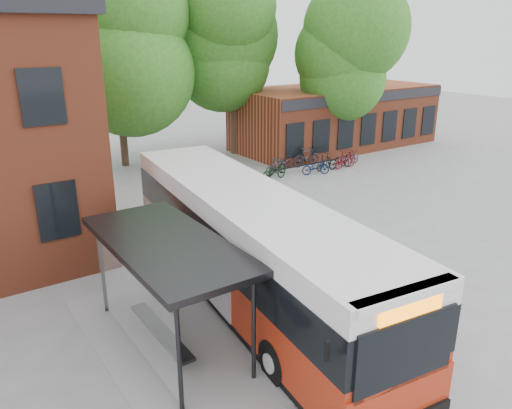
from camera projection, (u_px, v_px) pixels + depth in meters
ground at (288, 282)px, 15.88m from camera, size 100.00×100.00×0.00m
shop_row at (336, 117)px, 34.14m from camera, size 14.00×6.20×4.00m
bus_shelter at (170, 294)px, 12.22m from camera, size 3.60×7.00×2.90m
bike_rail at (309, 167)px, 28.56m from camera, size 5.20×0.10×0.38m
tree_1 at (118, 75)px, 27.95m from camera, size 7.92×7.92×10.40m
tree_2 at (233, 66)px, 30.81m from camera, size 7.92×7.92×11.00m
tree_3 at (337, 81)px, 30.64m from camera, size 7.04×7.04×9.28m
city_bus at (248, 247)px, 14.44m from camera, size 4.22×13.08×3.26m
bicycle_0 at (274, 171)px, 26.54m from camera, size 1.96×1.06×0.98m
bicycle_1 at (276, 166)px, 27.45m from camera, size 1.75×0.78×1.02m
bicycle_2 at (282, 163)px, 28.42m from camera, size 1.71×0.93×0.85m
bicycle_3 at (306, 157)px, 29.28m from camera, size 1.88×0.60×1.12m
bicycle_4 at (316, 167)px, 27.60m from camera, size 1.68×1.10×0.84m
bicycle_5 at (324, 162)px, 28.50m from camera, size 1.67×0.95×0.97m
bicycle_6 at (341, 160)px, 28.87m from camera, size 1.81×0.64×0.95m
bicycle_7 at (346, 159)px, 28.87m from camera, size 1.77×0.62×1.04m
bicycle_extra_0 at (349, 158)px, 29.64m from camera, size 1.64×0.71×0.84m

